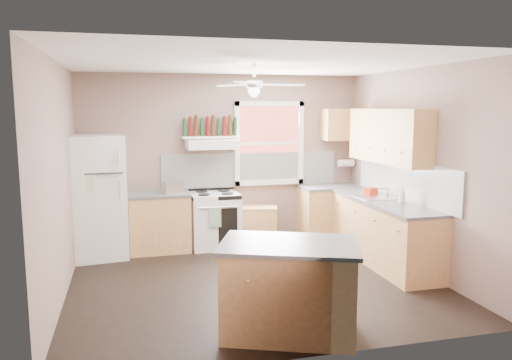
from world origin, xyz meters
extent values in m
plane|color=black|center=(0.00, 0.00, 0.00)|extent=(4.50, 4.50, 0.00)
plane|color=white|center=(0.00, 0.00, 2.70)|extent=(4.50, 4.50, 0.00)
cube|color=#7B6359|center=(0.00, 2.02, 1.35)|extent=(4.50, 0.05, 2.70)
cube|color=#7B6359|center=(2.27, 0.00, 1.35)|extent=(0.05, 4.00, 2.70)
cube|color=#7B6359|center=(-2.27, 0.00, 1.35)|extent=(0.05, 4.00, 2.70)
cube|color=white|center=(0.45, 1.99, 1.18)|extent=(2.90, 0.03, 0.55)
cube|color=white|center=(2.23, 0.30, 1.18)|extent=(0.03, 2.60, 0.55)
cube|color=maroon|center=(0.75, 1.98, 1.60)|extent=(1.00, 0.02, 1.20)
cube|color=white|center=(0.75, 1.96, 1.60)|extent=(1.16, 0.07, 1.36)
cube|color=white|center=(-1.94, 1.60, 0.89)|extent=(0.84, 0.82, 1.79)
cube|color=#AD7348|center=(-1.06, 1.70, 0.43)|extent=(0.90, 0.60, 0.86)
cube|color=#4D4C4F|center=(-1.06, 1.70, 0.88)|extent=(0.92, 0.62, 0.04)
cube|color=silver|center=(-0.85, 1.60, 0.99)|extent=(0.31, 0.23, 0.18)
cube|color=white|center=(-0.21, 1.70, 0.43)|extent=(0.75, 0.65, 0.86)
cube|color=white|center=(-0.23, 1.75, 1.62)|extent=(0.78, 0.50, 0.14)
cube|color=white|center=(-0.23, 1.87, 1.72)|extent=(0.90, 0.26, 0.03)
cube|color=#AD7348|center=(0.53, 1.75, 0.28)|extent=(0.63, 0.50, 0.55)
cube|color=#AD7348|center=(1.75, 1.70, 0.43)|extent=(1.00, 0.60, 0.86)
cube|color=#AD7348|center=(1.95, 0.30, 0.43)|extent=(0.60, 2.20, 0.86)
cube|color=#4D4C4F|center=(1.75, 1.70, 0.88)|extent=(1.02, 0.62, 0.04)
cube|color=#4D4C4F|center=(1.94, 0.30, 0.88)|extent=(0.62, 2.22, 0.04)
cube|color=silver|center=(1.94, 0.50, 0.90)|extent=(0.55, 0.45, 0.03)
cylinder|color=silver|center=(2.10, 0.50, 0.97)|extent=(0.03, 0.03, 0.14)
cube|color=#AD7348|center=(2.08, 0.50, 1.78)|extent=(0.33, 1.80, 0.76)
cube|color=#AD7348|center=(1.95, 1.83, 1.90)|extent=(0.60, 0.33, 0.52)
cylinder|color=white|center=(2.07, 1.86, 1.25)|extent=(0.26, 0.12, 0.12)
cube|color=#AD7348|center=(-0.03, -1.49, 0.43)|extent=(1.44, 1.18, 0.86)
cube|color=#4D4C4F|center=(-0.03, -1.49, 0.88)|extent=(1.53, 1.28, 0.04)
cylinder|color=white|center=(0.00, 0.00, 2.45)|extent=(0.20, 0.20, 0.08)
imported|color=silver|center=(2.05, 0.01, 1.02)|extent=(0.10, 0.10, 0.23)
cube|color=#B2270F|center=(1.98, 0.77, 0.95)|extent=(0.21, 0.18, 0.10)
cylinder|color=#143819|center=(-0.63, 1.87, 1.87)|extent=(0.06, 0.06, 0.27)
cylinder|color=#590F0F|center=(-0.54, 1.87, 1.88)|extent=(0.06, 0.06, 0.29)
cylinder|color=#3F230F|center=(-0.45, 1.87, 1.89)|extent=(0.06, 0.06, 0.31)
cylinder|color=#143819|center=(-0.36, 1.87, 1.87)|extent=(0.06, 0.06, 0.27)
cylinder|color=#590F0F|center=(-0.27, 1.87, 1.88)|extent=(0.06, 0.06, 0.29)
cylinder|color=#3F230F|center=(-0.19, 1.87, 1.89)|extent=(0.06, 0.06, 0.31)
cylinder|color=#143819|center=(-0.10, 1.87, 1.87)|extent=(0.06, 0.06, 0.27)
cylinder|color=#590F0F|center=(-0.01, 1.87, 1.88)|extent=(0.06, 0.06, 0.29)
cylinder|color=#3F230F|center=(0.08, 1.87, 1.89)|extent=(0.06, 0.06, 0.31)
cylinder|color=#143819|center=(0.17, 1.87, 1.87)|extent=(0.06, 0.06, 0.27)
camera|label=1|loc=(-1.48, -5.87, 2.17)|focal=35.00mm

